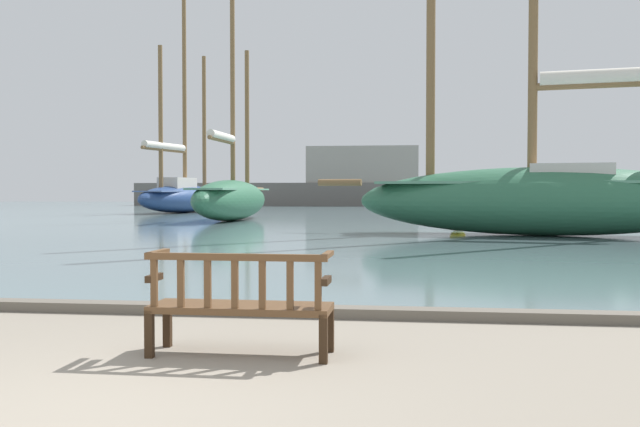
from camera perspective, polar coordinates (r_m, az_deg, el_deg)
The scene contains 9 objects.
ground_plane at distance 5.01m, azimuth -19.56°, elevation -15.18°, with size 160.00×160.00×0.00m, color gray.
harbor_water at distance 48.34m, azimuth 4.75°, elevation 0.13°, with size 100.00×80.00×0.08m, color slate.
quay_edge_kerb at distance 8.52m, azimuth -7.66°, elevation -7.63°, with size 40.00×0.30×0.12m, color #675F54.
park_bench at distance 6.36m, azimuth -6.40°, elevation -7.11°, with size 1.60×0.53×0.92m.
sailboat_outer_starboard at distance 23.00m, azimuth 17.37°, elevation 1.86°, with size 13.01×4.83×16.47m.
sailboat_distant_harbor at distance 45.95m, azimuth -10.93°, elevation 1.60°, with size 4.41×11.76×14.29m.
sailboat_outer_port at distance 33.42m, azimuth -7.08°, elevation 1.29°, with size 2.39×11.30×11.31m.
channel_buoy at distance 25.57m, azimuth 10.97°, elevation -0.66°, with size 0.56×0.56×1.26m.
far_breakwater at distance 65.70m, azimuth 5.01°, elevation 2.02°, with size 47.71×2.40×5.58m.
Camera 1 is at (2.18, -4.27, 1.45)m, focal length 40.00 mm.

